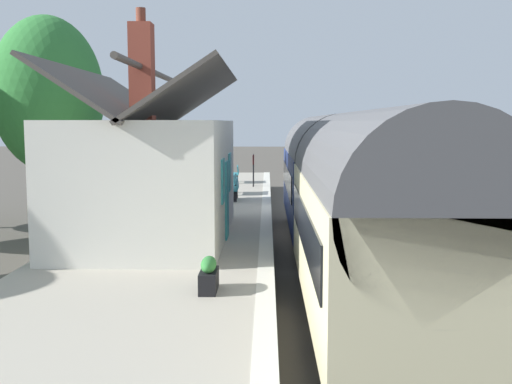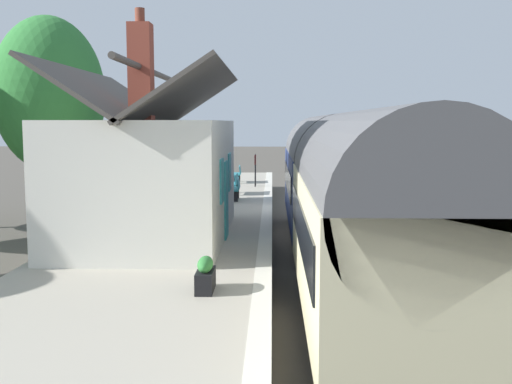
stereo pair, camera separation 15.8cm
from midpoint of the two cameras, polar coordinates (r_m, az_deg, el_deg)
name	(u,v)px [view 2 (the right image)]	position (r m, az deg, el deg)	size (l,w,h in m)	color
ground_plane	(299,233)	(22.63, 4.24, -3.86)	(160.00, 160.00, 0.00)	#4C473F
platform	(197,220)	(22.69, -5.33, -2.66)	(32.00, 5.55, 0.92)	#A39B8C
platform_edge_coping	(267,208)	(22.46, 1.25, -1.51)	(32.00, 0.36, 0.02)	beige
rail_near	(343,232)	(22.75, 8.33, -3.68)	(52.00, 0.08, 0.14)	gray
rail_far	(304,231)	(22.63, 4.70, -3.69)	(52.00, 0.08, 0.14)	gray
train	(343,192)	(16.50, 8.39, -0.01)	(19.01, 2.73, 4.32)	black
station_building	(152,175)	(16.85, -9.40, 1.57)	(7.88, 4.26, 5.95)	silver
bench_platform_end	(236,188)	(24.81, -1.73, 0.34)	(1.41, 0.45, 0.88)	#26727F
bench_by_lamp	(238,173)	(32.00, -1.56, 1.74)	(1.42, 0.48, 0.88)	#26727F
bench_mid_platform	(234,183)	(26.90, -1.90, 0.82)	(1.41, 0.47, 0.88)	#26727F
planter_bench_left	(166,182)	(26.49, -8.21, 0.90)	(0.74, 0.74, 1.07)	teal
planter_under_sign	(205,275)	(11.58, -4.36, -7.69)	(0.82, 0.32, 0.65)	black
planter_edge_near	(208,187)	(26.44, -4.31, 0.50)	(0.45, 0.45, 0.75)	gray
planter_by_door	(211,175)	(33.29, -4.05, 1.63)	(0.33, 0.33, 0.62)	#9E5138
station_sign_board	(255,162)	(30.12, 0.09, 2.80)	(0.96, 0.06, 1.57)	black
tree_far_right	(50,95)	(23.03, -18.49, 8.58)	(4.43, 3.78, 7.79)	#4C3828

